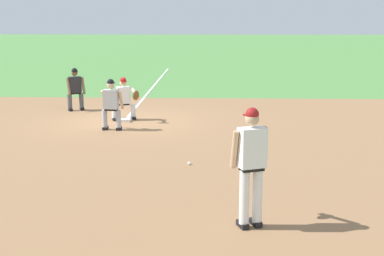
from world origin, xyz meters
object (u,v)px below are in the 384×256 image
Objects in this scene: baseball at (189,163)px; first_base_bag at (124,120)px; first_baseman at (124,97)px; pitcher at (251,160)px; umpire at (75,88)px; baserunner at (111,103)px.

first_base_bag is at bearing 24.48° from baseball.
first_baseman is at bearing 23.69° from baseball.
first_base_bag is 5.30m from baseball.
pitcher is 11.44m from umpire.
umpire is (3.17, 1.82, 0.00)m from baserunner.
baserunner is at bearing 26.10° from pitcher.
umpire is (6.73, 4.17, 0.76)m from baseball.
first_baseman reaches higher than baseball.
baserunner is at bearing 174.62° from first_baseman.
umpire is at bearing 31.78° from baseball.
first_base_bag is 5.14× the size of baseball.
baserunner is 3.66m from umpire.
baseball is (-4.82, -2.20, -0.01)m from first_base_bag.
baserunner is at bearing 33.40° from baseball.
umpire is (10.16, 5.25, -0.27)m from pitcher.
baserunner is at bearing -150.12° from umpire.
umpire is at bearing 27.31° from pitcher.
baseball is at bearing 17.42° from pitcher.
first_base_bag is 0.20× the size of pitcher.
umpire is at bearing 45.96° from first_base_bag.
baserunner is 1.00× the size of umpire.
pitcher reaches higher than baseball.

